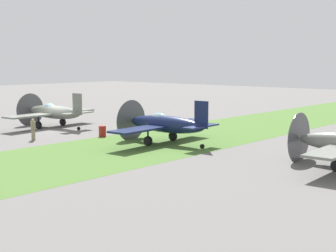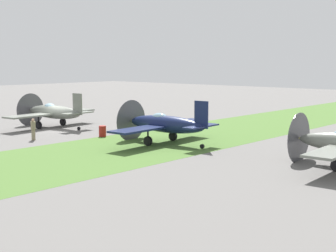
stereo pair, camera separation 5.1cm
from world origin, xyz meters
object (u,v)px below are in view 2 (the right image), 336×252
object	(u,v)px
fuel_drum	(102,131)
ground_crew_chief	(33,129)
airplane_lead	(53,112)
runway_marker_cone	(171,127)
supply_crate	(162,126)
airplane_wingman	(164,124)

from	to	relation	value
fuel_drum	ground_crew_chief	bearing A→B (deg)	151.41
airplane_lead	runway_marker_cone	distance (m)	11.23
supply_crate	runway_marker_cone	world-z (taller)	supply_crate
ground_crew_chief	airplane_lead	bearing A→B (deg)	-30.54
airplane_wingman	ground_crew_chief	distance (m)	10.54
ground_crew_chief	supply_crate	world-z (taller)	ground_crew_chief
ground_crew_chief	fuel_drum	bearing A→B (deg)	-102.20
airplane_lead	fuel_drum	size ratio (longest dim) A/B	10.97
fuel_drum	airplane_wingman	bearing A→B (deg)	-82.26
airplane_wingman	runway_marker_cone	distance (m)	8.07
ground_crew_chief	supply_crate	size ratio (longest dim) A/B	1.92
airplane_wingman	fuel_drum	xyz separation A→B (m)	(-0.84, 6.19, -1.05)
airplane_wingman	supply_crate	distance (m)	7.93
ground_crew_chief	runway_marker_cone	distance (m)	12.63
airplane_wingman	fuel_drum	bearing A→B (deg)	94.49
airplane_lead	airplane_wingman	distance (m)	14.04
supply_crate	runway_marker_cone	size ratio (longest dim) A/B	2.05
airplane_lead	airplane_wingman	bearing A→B (deg)	-94.90
ground_crew_chief	fuel_drum	size ratio (longest dim) A/B	1.92
supply_crate	airplane_wingman	bearing A→B (deg)	-136.01
fuel_drum	supply_crate	bearing A→B (deg)	-6.53
airplane_lead	supply_crate	xyz separation A→B (m)	(5.80, -8.59, -1.15)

